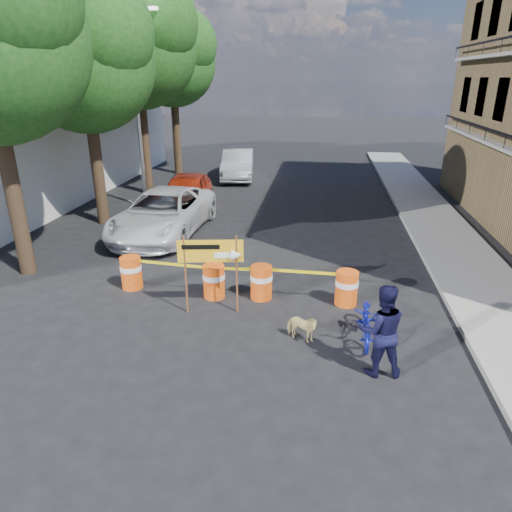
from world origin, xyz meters
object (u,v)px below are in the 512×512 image
(barrel_far_right, at_px, (347,287))
(dog, at_px, (301,327))
(sedan_red, at_px, (186,194))
(barrel_far_left, at_px, (131,272))
(sedan_silver, at_px, (238,164))
(barrel_mid_left, at_px, (214,281))
(barrel_mid_right, at_px, (261,282))
(detour_sign, at_px, (220,257))
(pedestrian, at_px, (381,330))
(suv_white, at_px, (163,213))
(bicycle, at_px, (369,302))

(barrel_far_right, height_order, dog, barrel_far_right)
(sedan_red, bearing_deg, barrel_far_left, -92.42)
(barrel_far_left, distance_m, sedan_silver, 14.71)
(barrel_mid_left, xyz_separation_m, barrel_mid_right, (1.24, 0.11, 0.00))
(detour_sign, distance_m, pedestrian, 4.10)
(barrel_mid_right, bearing_deg, sedan_silver, 102.58)
(dog, bearing_deg, barrel_mid_right, 53.49)
(barrel_mid_left, distance_m, detour_sign, 1.33)
(barrel_mid_right, height_order, dog, barrel_mid_right)
(dog, distance_m, sedan_red, 10.96)
(pedestrian, bearing_deg, sedan_red, -62.54)
(barrel_far_left, height_order, dog, barrel_far_left)
(suv_white, relative_size, sedan_red, 1.21)
(barrel_mid_left, xyz_separation_m, pedestrian, (3.92, -2.77, 0.47))
(bicycle, bearing_deg, dog, -165.55)
(barrel_mid_right, xyz_separation_m, sedan_red, (-4.22, 7.62, 0.34))
(bicycle, bearing_deg, barrel_far_left, 166.84)
(bicycle, relative_size, suv_white, 0.31)
(barrel_mid_left, xyz_separation_m, detour_sign, (0.36, -0.80, 1.00))
(barrel_mid_left, distance_m, pedestrian, 4.82)
(pedestrian, xyz_separation_m, dog, (-1.54, 0.95, -0.62))
(sedan_red, bearing_deg, sedan_silver, 75.55)
(barrel_mid_left, height_order, pedestrian, pedestrian)
(barrel_far_left, relative_size, bicycle, 0.50)
(barrel_mid_right, xyz_separation_m, suv_white, (-4.22, 4.68, 0.33))
(barrel_mid_right, distance_m, barrel_far_right, 2.18)
(barrel_far_right, xyz_separation_m, sedan_silver, (-5.49, 14.86, 0.32))
(dog, xyz_separation_m, sedan_red, (-5.36, 9.55, 0.49))
(barrel_mid_right, relative_size, suv_white, 0.16)
(barrel_far_left, distance_m, bicycle, 6.42)
(detour_sign, relative_size, suv_white, 0.35)
(barrel_far_left, bearing_deg, pedestrian, -25.52)
(barrel_far_left, xyz_separation_m, pedestrian, (6.28, -3.00, 0.47))
(barrel_far_left, relative_size, suv_white, 0.16)
(bicycle, height_order, dog, bicycle)
(detour_sign, height_order, pedestrian, detour_sign)
(barrel_mid_right, relative_size, pedestrian, 0.48)
(barrel_far_left, distance_m, suv_white, 4.62)
(detour_sign, bearing_deg, pedestrian, -38.48)
(barrel_mid_right, height_order, detour_sign, detour_sign)
(sedan_red, bearing_deg, pedestrian, -63.85)
(bicycle, distance_m, suv_white, 9.27)
(pedestrian, relative_size, suv_white, 0.33)
(barrel_far_left, bearing_deg, barrel_far_right, -1.52)
(suv_white, height_order, sedan_red, sedan_red)
(barrel_far_right, bearing_deg, barrel_mid_left, -178.80)
(barrel_mid_right, height_order, bicycle, bicycle)
(detour_sign, relative_size, dog, 2.59)
(barrel_mid_right, relative_size, detour_sign, 0.45)
(detour_sign, bearing_deg, sedan_silver, 89.31)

